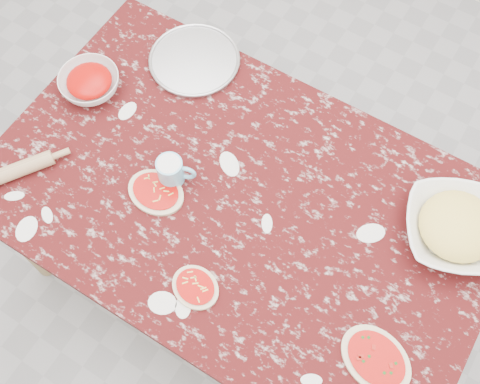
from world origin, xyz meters
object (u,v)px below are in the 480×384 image
(sauce_bowl, at_px, (90,83))
(cheese_bowl, at_px, (455,229))
(worktable, at_px, (240,210))
(pizza_tray, at_px, (194,61))
(flour_mug, at_px, (172,171))
(rolling_pin, at_px, (15,171))

(sauce_bowl, relative_size, cheese_bowl, 0.67)
(worktable, xyz_separation_m, pizza_tray, (-0.42, 0.37, 0.09))
(cheese_bowl, bearing_deg, pizza_tray, 172.57)
(cheese_bowl, distance_m, flour_mug, 0.88)
(pizza_tray, relative_size, flour_mug, 2.61)
(worktable, relative_size, pizza_tray, 5.06)
(cheese_bowl, bearing_deg, flour_mug, -160.91)
(sauce_bowl, xyz_separation_m, flour_mug, (0.44, -0.14, 0.02))
(sauce_bowl, xyz_separation_m, rolling_pin, (0.00, -0.39, -0.01))
(worktable, relative_size, flour_mug, 13.21)
(flour_mug, bearing_deg, worktable, 12.57)
(flour_mug, bearing_deg, sauce_bowl, 162.24)
(worktable, height_order, flour_mug, flour_mug)
(flour_mug, relative_size, rolling_pin, 0.49)
(worktable, xyz_separation_m, sauce_bowl, (-0.66, 0.09, 0.12))
(pizza_tray, height_order, flour_mug, flour_mug)
(pizza_tray, xyz_separation_m, rolling_pin, (-0.24, -0.68, 0.02))
(cheese_bowl, bearing_deg, worktable, -158.67)
(worktable, xyz_separation_m, cheese_bowl, (0.61, 0.24, 0.12))
(pizza_tray, height_order, sauce_bowl, sauce_bowl)
(pizza_tray, xyz_separation_m, sauce_bowl, (-0.24, -0.28, 0.03))
(pizza_tray, distance_m, cheese_bowl, 1.04)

